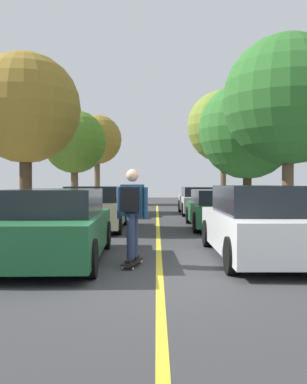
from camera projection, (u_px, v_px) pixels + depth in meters
The scene contains 17 objects.
ground at pixel (160, 282), 6.91m from camera, with size 80.00×80.00×0.00m, color #353538.
center_line at pixel (159, 245), 10.91m from camera, with size 0.12×39.20×0.01m, color gold.
parked_car_left_nearest at pixel (54, 226), 8.72m from camera, with size 2.14×4.66×1.41m.
parked_car_left_near at pixel (95, 208), 14.63m from camera, with size 1.97×4.40×1.42m.
parked_car_left_far at pixel (114, 202), 20.94m from camera, with size 2.04×4.24×1.28m.
parked_car_right_nearest at pixel (261, 223), 9.02m from camera, with size 1.98×4.70×1.48m.
parked_car_right_near at pixel (219, 209), 15.13m from camera, with size 2.00×4.63×1.30m.
parked_car_right_far at pixel (199, 201), 21.92m from camera, with size 1.93×4.70×1.33m.
street_tree_left_nearest at pixel (25, 109), 14.19m from camera, with size 3.53×3.53×5.56m.
street_tree_left_near at pixel (74, 142), 22.67m from camera, with size 3.23×3.23×5.12m.
street_tree_left_far at pixel (97, 140), 31.36m from camera, with size 3.46×3.46×6.21m.
street_tree_right_nearest at pixel (288, 100), 14.46m from camera, with size 4.24×4.24×6.24m.
street_tree_right_near at pixel (247, 130), 20.94m from camera, with size 4.60×4.60×6.18m.
street_tree_right_far at pixel (223, 127), 28.47m from camera, with size 4.64×4.64×7.34m.
fire_hydrant at pixel (30, 221), 12.33m from camera, with size 0.20×0.20×0.70m.
skateboard at pixel (132, 262), 8.16m from camera, with size 0.38×0.87×0.10m.
skateboarder at pixel (132, 209), 8.11m from camera, with size 0.59×0.71×1.68m.
Camera 1 is at (-0.05, -6.88, 1.53)m, focal length 41.61 mm.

